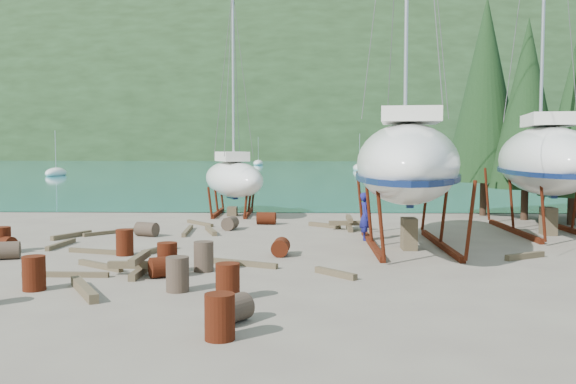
{
  "coord_description": "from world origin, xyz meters",
  "views": [
    {
      "loc": [
        1.53,
        -20.2,
        3.63
      ],
      "look_at": [
        0.91,
        3.0,
        2.01
      ],
      "focal_mm": 40.0,
      "sensor_mm": 36.0,
      "label": 1
    }
  ],
  "objects_px": {
    "small_sailboat_shore": "(233,178)",
    "worker": "(365,216)",
    "large_sailboat_far": "(545,160)",
    "large_sailboat_near": "(407,162)"
  },
  "relations": [
    {
      "from": "small_sailboat_shore",
      "to": "worker",
      "type": "relative_size",
      "value": 6.41
    },
    {
      "from": "large_sailboat_far",
      "to": "small_sailboat_shore",
      "type": "distance_m",
      "value": 15.6
    },
    {
      "from": "large_sailboat_near",
      "to": "worker",
      "type": "xyz_separation_m",
      "value": [
        -1.34,
        1.65,
        -2.16
      ]
    },
    {
      "from": "worker",
      "to": "large_sailboat_far",
      "type": "bearing_deg",
      "value": -73.99
    },
    {
      "from": "small_sailboat_shore",
      "to": "worker",
      "type": "distance_m",
      "value": 11.18
    },
    {
      "from": "large_sailboat_near",
      "to": "large_sailboat_far",
      "type": "distance_m",
      "value": 7.54
    },
    {
      "from": "small_sailboat_shore",
      "to": "worker",
      "type": "xyz_separation_m",
      "value": [
        6.22,
        -9.23,
        -1.04
      ]
    },
    {
      "from": "large_sailboat_near",
      "to": "worker",
      "type": "relative_size",
      "value": 10.28
    },
    {
      "from": "large_sailboat_far",
      "to": "small_sailboat_shore",
      "type": "bearing_deg",
      "value": 164.0
    },
    {
      "from": "large_sailboat_near",
      "to": "large_sailboat_far",
      "type": "bearing_deg",
      "value": 39.89
    }
  ]
}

